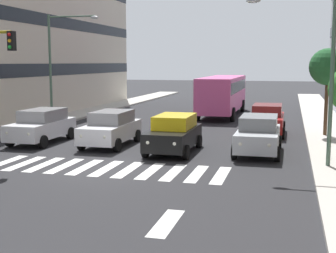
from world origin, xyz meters
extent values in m
plane|color=#262628|center=(0.00, 0.00, 0.00)|extent=(180.00, 180.00, 0.00)
cube|color=beige|center=(15.71, -18.66, 8.94)|extent=(10.68, 25.68, 17.87)
cube|color=black|center=(15.71, -18.66, 3.57)|extent=(10.72, 25.72, 0.90)
cube|color=black|center=(15.71, -18.66, 7.15)|extent=(10.72, 25.72, 0.90)
cube|color=silver|center=(-4.50, 0.00, 0.00)|extent=(0.45, 2.80, 0.01)
cube|color=silver|center=(-3.60, 0.00, 0.00)|extent=(0.45, 2.80, 0.01)
cube|color=silver|center=(-2.70, 0.00, 0.00)|extent=(0.45, 2.80, 0.01)
cube|color=silver|center=(-1.80, 0.00, 0.00)|extent=(0.45, 2.80, 0.01)
cube|color=silver|center=(-0.90, 0.00, 0.00)|extent=(0.45, 2.80, 0.01)
cube|color=silver|center=(0.00, 0.00, 0.00)|extent=(0.45, 2.80, 0.01)
cube|color=silver|center=(0.90, 0.00, 0.00)|extent=(0.45, 2.80, 0.01)
cube|color=silver|center=(1.80, 0.00, 0.00)|extent=(0.45, 2.80, 0.01)
cube|color=silver|center=(2.70, 0.00, 0.00)|extent=(0.45, 2.80, 0.01)
cube|color=silver|center=(3.60, 0.00, 0.00)|extent=(0.45, 2.80, 0.01)
cube|color=silver|center=(4.50, 0.00, 0.00)|extent=(0.45, 2.80, 0.01)
cube|color=silver|center=(-3.88, 5.50, 0.00)|extent=(0.50, 2.20, 0.01)
cube|color=#B2B7BC|center=(-5.53, -4.47, 0.72)|extent=(1.80, 4.40, 0.80)
cube|color=slate|center=(-5.53, -4.67, 1.42)|extent=(1.58, 2.46, 0.60)
cylinder|color=black|center=(-6.43, -3.02, 0.32)|extent=(0.22, 0.64, 0.64)
cylinder|color=black|center=(-4.63, -3.02, 0.32)|extent=(0.22, 0.64, 0.64)
cylinder|color=black|center=(-6.43, -5.92, 0.32)|extent=(0.22, 0.64, 0.64)
cylinder|color=black|center=(-4.63, -5.92, 0.32)|extent=(0.22, 0.64, 0.64)
sphere|color=white|center=(-6.11, -2.32, 0.80)|extent=(0.18, 0.18, 0.18)
sphere|color=white|center=(-4.95, -2.32, 0.80)|extent=(0.18, 0.18, 0.18)
cube|color=black|center=(-1.75, -3.84, 0.72)|extent=(1.80, 4.40, 0.80)
cube|color=yellow|center=(-1.75, -4.04, 1.42)|extent=(1.58, 2.46, 0.60)
cylinder|color=black|center=(-2.65, -2.39, 0.32)|extent=(0.22, 0.64, 0.64)
cylinder|color=black|center=(-0.85, -2.39, 0.32)|extent=(0.22, 0.64, 0.64)
cylinder|color=black|center=(-2.65, -5.30, 0.32)|extent=(0.22, 0.64, 0.64)
cylinder|color=black|center=(-0.85, -5.30, 0.32)|extent=(0.22, 0.64, 0.64)
sphere|color=white|center=(-2.33, -1.69, 0.80)|extent=(0.18, 0.18, 0.18)
sphere|color=white|center=(-1.18, -1.69, 0.80)|extent=(0.18, 0.18, 0.18)
cube|color=silver|center=(1.70, -4.76, 0.72)|extent=(1.80, 4.40, 0.80)
cube|color=gray|center=(1.70, -4.96, 1.42)|extent=(1.58, 2.46, 0.60)
cylinder|color=black|center=(0.80, -3.30, 0.32)|extent=(0.22, 0.64, 0.64)
cylinder|color=black|center=(2.60, -3.30, 0.32)|extent=(0.22, 0.64, 0.64)
cylinder|color=black|center=(0.80, -6.21, 0.32)|extent=(0.22, 0.64, 0.64)
cylinder|color=black|center=(2.60, -6.21, 0.32)|extent=(0.22, 0.64, 0.64)
sphere|color=white|center=(1.12, -2.61, 0.80)|extent=(0.18, 0.18, 0.18)
sphere|color=white|center=(2.27, -2.61, 0.80)|extent=(0.18, 0.18, 0.18)
cube|color=silver|center=(5.48, -4.70, 0.72)|extent=(1.80, 4.40, 0.80)
cube|color=gray|center=(5.48, -4.90, 1.42)|extent=(1.58, 2.46, 0.60)
cylinder|color=black|center=(4.58, -3.25, 0.32)|extent=(0.22, 0.64, 0.64)
cylinder|color=black|center=(6.38, -3.25, 0.32)|extent=(0.22, 0.64, 0.64)
cylinder|color=black|center=(4.58, -6.15, 0.32)|extent=(0.22, 0.64, 0.64)
cylinder|color=black|center=(6.38, -6.15, 0.32)|extent=(0.22, 0.64, 0.64)
sphere|color=white|center=(4.90, -2.55, 0.80)|extent=(0.18, 0.18, 0.18)
sphere|color=white|center=(6.06, -2.55, 0.80)|extent=(0.18, 0.18, 0.18)
cube|color=maroon|center=(-5.62, -10.40, 0.72)|extent=(1.80, 4.40, 0.80)
cube|color=maroon|center=(-5.62, -10.60, 1.42)|extent=(1.58, 2.46, 0.60)
cylinder|color=black|center=(-6.52, -8.95, 0.32)|extent=(0.22, 0.64, 0.64)
cylinder|color=black|center=(-4.72, -8.95, 0.32)|extent=(0.22, 0.64, 0.64)
cylinder|color=black|center=(-6.52, -11.85, 0.32)|extent=(0.22, 0.64, 0.64)
cylinder|color=black|center=(-4.72, -11.85, 0.32)|extent=(0.22, 0.64, 0.64)
sphere|color=white|center=(-6.20, -8.25, 0.80)|extent=(0.18, 0.18, 0.18)
sphere|color=white|center=(-5.05, -8.25, 0.80)|extent=(0.18, 0.18, 0.18)
cube|color=#DB5193|center=(-1.75, -19.64, 1.75)|extent=(2.50, 10.50, 2.50)
cube|color=black|center=(-1.75, -19.64, 2.30)|extent=(2.52, 9.87, 0.80)
cylinder|color=black|center=(-3.00, -15.97, 0.50)|extent=(0.28, 1.00, 1.00)
cylinder|color=black|center=(-0.50, -15.97, 0.50)|extent=(0.28, 1.00, 1.00)
cylinder|color=black|center=(-3.00, -22.79, 0.50)|extent=(0.28, 1.00, 1.00)
cylinder|color=black|center=(-0.50, -22.79, 0.50)|extent=(0.28, 1.00, 1.00)
cube|color=black|center=(3.81, 0.23, 4.95)|extent=(0.24, 0.28, 0.76)
sphere|color=red|center=(3.81, 0.38, 5.19)|extent=(0.14, 0.14, 0.14)
sphere|color=orange|center=(3.81, 0.38, 4.95)|extent=(0.14, 0.14, 0.14)
sphere|color=green|center=(3.81, 0.38, 4.71)|extent=(0.14, 0.14, 0.14)
cylinder|color=#4C6B56|center=(-8.37, -2.01, 3.44)|extent=(0.16, 0.16, 6.58)
ellipsoid|color=#B7BCC1|center=(-5.36, -2.01, 6.48)|extent=(0.56, 0.28, 0.20)
cylinder|color=#4C6B56|center=(8.37, -11.13, 3.65)|extent=(0.16, 0.16, 7.01)
cylinder|color=#4C6B56|center=(6.78, -11.13, 7.01)|extent=(3.17, 0.10, 0.10)
ellipsoid|color=#B7BCC1|center=(5.20, -11.13, 6.91)|extent=(0.56, 0.28, 0.20)
cylinder|color=#513823|center=(-8.78, -10.15, 1.71)|extent=(0.20, 0.20, 3.13)
sphere|color=#235B2D|center=(-8.78, -10.15, 3.88)|extent=(2.00, 2.00, 2.00)
camera|label=1|loc=(-6.88, 16.79, 4.12)|focal=50.23mm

